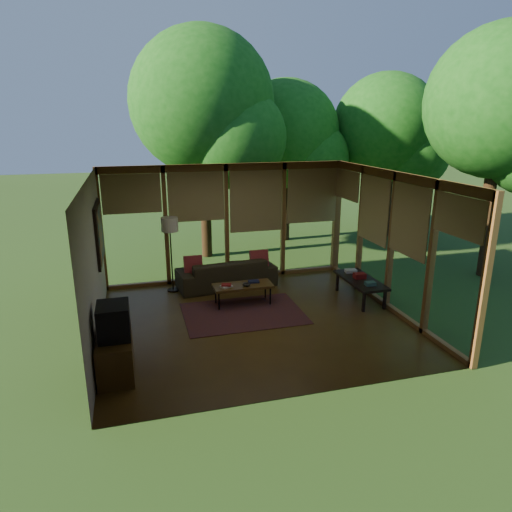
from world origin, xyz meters
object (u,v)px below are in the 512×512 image
object	(u,v)px
side_console	(360,281)
coffee_table	(243,286)
sofa	(226,273)
floor_lamp	(170,229)
television	(114,321)
media_cabinet	(115,355)

from	to	relation	value
side_console	coffee_table	bearing A→B (deg)	170.66
sofa	side_console	distance (m)	2.96
coffee_table	floor_lamp	bearing A→B (deg)	138.26
floor_lamp	coffee_table	bearing A→B (deg)	-41.74
television	side_console	bearing A→B (deg)	19.39
television	coffee_table	size ratio (longest dim) A/B	0.46
sofa	side_console	bearing A→B (deg)	142.24
media_cabinet	side_console	bearing A→B (deg)	19.32
media_cabinet	coffee_table	bearing A→B (deg)	40.73
media_cabinet	coffee_table	world-z (taller)	media_cabinet
coffee_table	side_console	world-z (taller)	side_console
sofa	media_cabinet	distance (m)	4.00
media_cabinet	coffee_table	size ratio (longest dim) A/B	0.83
sofa	coffee_table	bearing A→B (deg)	88.64
sofa	coffee_table	xyz separation A→B (m)	(0.10, -1.13, 0.07)
floor_lamp	coffee_table	world-z (taller)	floor_lamp
television	coffee_table	bearing A→B (deg)	40.97
media_cabinet	television	size ratio (longest dim) A/B	1.82
sofa	side_console	xyz separation A→B (m)	(2.53, -1.53, 0.09)
television	side_console	world-z (taller)	television
media_cabinet	floor_lamp	bearing A→B (deg)	70.77
sofa	floor_lamp	bearing A→B (deg)	-7.94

